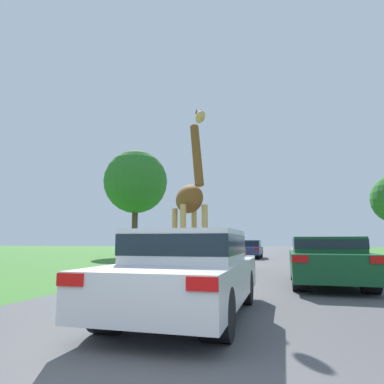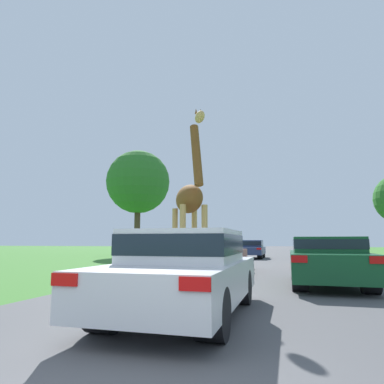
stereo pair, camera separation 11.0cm
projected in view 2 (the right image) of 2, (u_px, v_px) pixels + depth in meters
name	position (u px, v px, depth m)	size (l,w,h in m)	color
road	(275.00, 255.00, 30.28)	(8.35, 120.00, 0.00)	#4C4C4F
giraffe_near_road	(190.00, 203.00, 10.34)	(1.67, 2.54, 4.92)	tan
car_lead_maroon	(185.00, 269.00, 5.72)	(1.86, 4.39, 1.40)	silver
car_queue_right	(251.00, 248.00, 24.96)	(1.76, 4.15, 1.30)	navy
car_queue_left	(328.00, 260.00, 9.46)	(1.96, 4.25, 1.34)	#144C28
car_far_ahead	(315.00, 252.00, 17.08)	(1.94, 4.52, 1.29)	silver
car_verge_right	(218.00, 253.00, 14.18)	(1.93, 4.49, 1.39)	#561914
tree_centre_back	(138.00, 182.00, 30.43)	(5.59, 5.59, 9.27)	#4C3828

